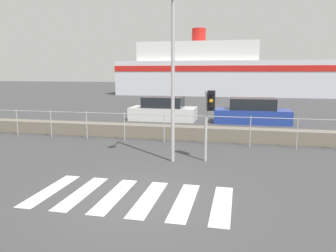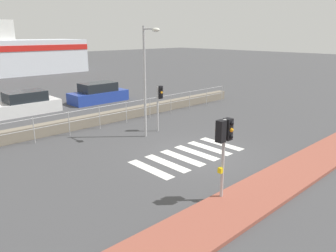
{
  "view_description": "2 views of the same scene",
  "coord_description": "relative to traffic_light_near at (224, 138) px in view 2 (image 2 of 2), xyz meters",
  "views": [
    {
      "loc": [
        2.28,
        -7.42,
        3.13
      ],
      "look_at": [
        0.21,
        2.0,
        1.5
      ],
      "focal_mm": 35.0,
      "sensor_mm": 36.0,
      "label": 1
    },
    {
      "loc": [
        -10.2,
        -9.21,
        5.17
      ],
      "look_at": [
        -0.64,
        1.0,
        1.2
      ],
      "focal_mm": 35.0,
      "sensor_mm": 36.0,
      "label": 2
    }
  ],
  "objects": [
    {
      "name": "traffic_light_far",
      "position": [
        3.72,
        7.17,
        -0.27
      ],
      "size": [
        0.34,
        0.32,
        2.47
      ],
      "color": "#B2B2B5",
      "rests_on": "ground_plane"
    },
    {
      "name": "ground_plane",
      "position": [
        2.45,
        3.43,
        -2.09
      ],
      "size": [
        160.0,
        160.0,
        0.0
      ],
      "primitive_type": "plane",
      "color": "#424244"
    },
    {
      "name": "streetlamp",
      "position": [
        2.51,
        6.65,
        1.38
      ],
      "size": [
        0.32,
        1.16,
        5.52
      ],
      "color": "#B2B2B5",
      "rests_on": "ground_plane"
    },
    {
      "name": "sidewalk_brick",
      "position": [
        2.45,
        -0.67,
        -2.03
      ],
      "size": [
        24.0,
        1.8,
        0.12
      ],
      "color": "#934C3D",
      "rests_on": "ground_plane"
    },
    {
      "name": "parked_car_white",
      "position": [
        -0.06,
        16.31,
        -1.45
      ],
      "size": [
        4.19,
        1.89,
        1.49
      ],
      "color": "silver",
      "rests_on": "ground_plane"
    },
    {
      "name": "seawall",
      "position": [
        2.45,
        10.6,
        -1.77
      ],
      "size": [
        22.38,
        0.55,
        0.64
      ],
      "color": "slate",
      "rests_on": "ground_plane"
    },
    {
      "name": "harbor_fence",
      "position": [
        2.45,
        9.73,
        -1.24
      ],
      "size": [
        20.18,
        0.04,
        1.3
      ],
      "color": "#B2B2B5",
      "rests_on": "ground_plane"
    },
    {
      "name": "crosswalk",
      "position": [
        2.16,
        3.43,
        -2.08
      ],
      "size": [
        4.95,
        2.4,
        0.01
      ],
      "color": "silver",
      "rests_on": "ground_plane"
    },
    {
      "name": "parked_car_blue",
      "position": [
        5.49,
        16.31,
        -1.45
      ],
      "size": [
        4.47,
        1.87,
        1.5
      ],
      "color": "#233D9E",
      "rests_on": "ground_plane"
    },
    {
      "name": "traffic_light_near",
      "position": [
        0.0,
        0.0,
        0.0
      ],
      "size": [
        0.58,
        0.41,
        2.67
      ],
      "color": "#B2B2B5",
      "rests_on": "ground_plane"
    }
  ]
}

